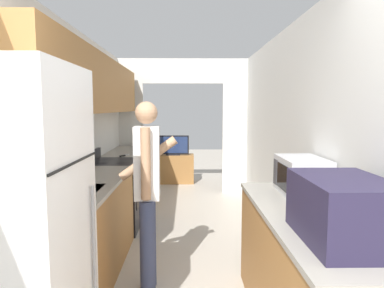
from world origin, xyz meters
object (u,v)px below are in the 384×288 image
at_px(person, 147,191).
at_px(suitcase, 343,209).
at_px(range_oven, 115,195).
at_px(microwave, 302,176).
at_px(tv_cabinet, 173,169).
at_px(refrigerator, 16,236).
at_px(book_stack, 309,206).
at_px(television, 173,145).
at_px(knife, 123,155).

xyz_separation_m(person, suitcase, (1.16, -1.16, 0.19)).
bearing_deg(person, range_oven, 19.01).
height_order(microwave, tv_cabinet, microwave).
xyz_separation_m(refrigerator, person, (0.58, 1.09, -0.03)).
relative_size(refrigerator, tv_cabinet, 2.08).
bearing_deg(tv_cabinet, book_stack, -77.47).
height_order(refrigerator, range_oven, refrigerator).
bearing_deg(television, microwave, -74.85).
bearing_deg(television, range_oven, -103.20).
height_order(refrigerator, tv_cabinet, refrigerator).
relative_size(person, book_stack, 5.38).
bearing_deg(microwave, suitcase, -96.57).
bearing_deg(microwave, tv_cabinet, 105.02).
height_order(suitcase, microwave, suitcase).
bearing_deg(book_stack, range_oven, 128.77).
bearing_deg(knife, television, 102.92).
height_order(range_oven, person, person).
relative_size(book_stack, knife, 0.99).
bearing_deg(television, refrigerator, -96.59).
bearing_deg(knife, book_stack, -28.77).
distance_m(refrigerator, microwave, 2.07).
bearing_deg(microwave, refrigerator, -153.70).
bearing_deg(range_oven, television, 76.80).
relative_size(microwave, television, 0.78).
distance_m(range_oven, book_stack, 2.87).
height_order(range_oven, tv_cabinet, range_oven).
height_order(person, book_stack, person).
relative_size(refrigerator, suitcase, 2.86).
height_order(range_oven, microwave, microwave).
bearing_deg(suitcase, person, 134.90).
bearing_deg(suitcase, range_oven, 122.99).
height_order(television, knife, television).
distance_m(book_stack, knife, 3.21).
height_order(refrigerator, microwave, refrigerator).
bearing_deg(suitcase, television, 101.42).
bearing_deg(suitcase, refrigerator, 177.78).
bearing_deg(range_oven, microwave, -42.74).
height_order(microwave, television, microwave).
bearing_deg(book_stack, suitcase, -90.88).
distance_m(tv_cabinet, knife, 2.51).
bearing_deg(microwave, television, 105.15).
height_order(refrigerator, television, refrigerator).
xyz_separation_m(range_oven, tv_cabinet, (0.65, 2.83, -0.16)).
height_order(person, tv_cabinet, person).
xyz_separation_m(refrigerator, knife, (-0.00, 3.14, -0.00)).
xyz_separation_m(book_stack, television, (-1.12, 5.00, -0.14)).
distance_m(refrigerator, tv_cabinet, 5.55).
xyz_separation_m(range_oven, microwave, (1.88, -1.74, 0.60)).
bearing_deg(tv_cabinet, microwave, -74.98).
distance_m(suitcase, tv_cabinet, 5.71).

